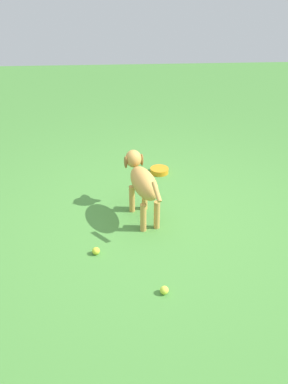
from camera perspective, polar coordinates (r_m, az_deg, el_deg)
ground at (r=3.68m, az=1.90°, el=-4.57°), size 14.00×14.00×0.00m
dog at (r=3.56m, az=-0.27°, el=1.61°), size 0.35×0.86×0.60m
tennis_ball_0 at (r=3.31m, az=-7.24°, el=-8.79°), size 0.07×0.07×0.07m
tennis_ball_1 at (r=2.95m, az=3.07°, el=-14.53°), size 0.07×0.07×0.07m
water_bowl at (r=4.55m, az=2.33°, el=3.25°), size 0.22×0.22×0.06m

